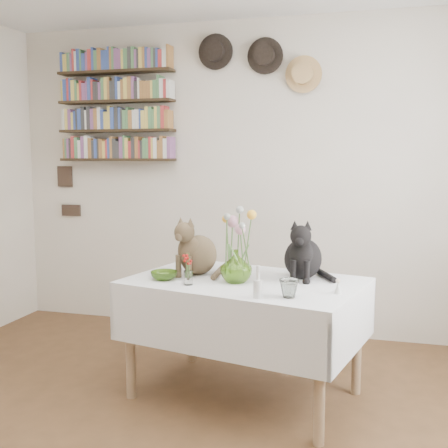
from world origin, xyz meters
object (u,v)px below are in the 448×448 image
(flower_vase, at_px, (236,266))
(bookshelf_unit, at_px, (116,106))
(tabby_cat, at_px, (198,244))
(black_cat, at_px, (303,248))
(dining_table, at_px, (245,309))

(flower_vase, distance_m, bookshelf_unit, 2.13)
(tabby_cat, height_order, black_cat, tabby_cat)
(black_cat, relative_size, bookshelf_unit, 0.37)
(dining_table, distance_m, tabby_cat, 0.49)
(tabby_cat, distance_m, black_cat, 0.64)
(dining_table, height_order, black_cat, black_cat)
(dining_table, xyz_separation_m, tabby_cat, (-0.32, 0.09, 0.36))
(dining_table, height_order, bookshelf_unit, bookshelf_unit)
(dining_table, xyz_separation_m, flower_vase, (-0.03, -0.08, 0.27))
(flower_vase, bearing_deg, tabby_cat, 149.00)
(dining_table, xyz_separation_m, black_cat, (0.32, 0.15, 0.36))
(black_cat, bearing_deg, tabby_cat, -176.12)
(dining_table, distance_m, flower_vase, 0.28)
(bookshelf_unit, bearing_deg, dining_table, -40.41)
(black_cat, bearing_deg, flower_vase, -148.36)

